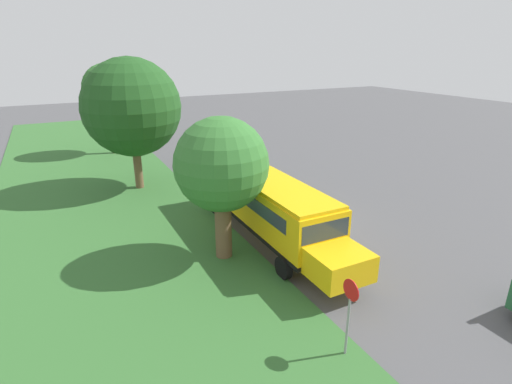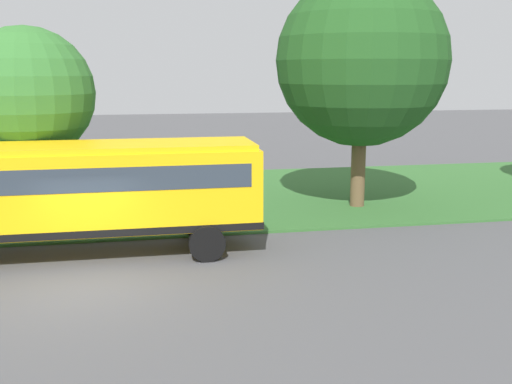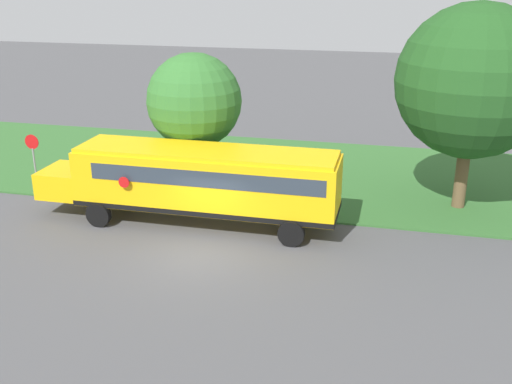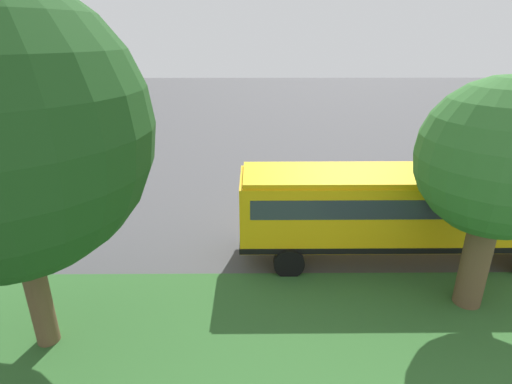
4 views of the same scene
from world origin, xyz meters
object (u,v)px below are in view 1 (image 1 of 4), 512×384
(school_bus, at_px, (266,201))
(oak_tree_far_end, at_px, (108,89))
(oak_tree_roadside_mid, at_px, (133,109))
(oak_tree_beside_bus, at_px, (222,163))
(car_white_nearest, at_px, (229,141))
(stop_sign, at_px, (349,309))

(school_bus, relative_size, oak_tree_far_end, 1.57)
(oak_tree_roadside_mid, relative_size, oak_tree_far_end, 1.10)
(school_bus, xyz_separation_m, oak_tree_roadside_mid, (-4.16, 10.29, 3.49))
(oak_tree_beside_bus, bearing_deg, oak_tree_far_end, 93.76)
(school_bus, relative_size, oak_tree_beside_bus, 1.91)
(school_bus, xyz_separation_m, car_white_nearest, (5.60, 17.47, -1.05))
(school_bus, distance_m, oak_tree_far_end, 21.84)
(oak_tree_roadside_mid, bearing_deg, oak_tree_far_end, 89.97)
(school_bus, bearing_deg, oak_tree_far_end, 101.15)
(school_bus, bearing_deg, car_white_nearest, 72.23)
(school_bus, relative_size, oak_tree_roadside_mid, 1.43)
(oak_tree_beside_bus, xyz_separation_m, stop_sign, (0.90, -7.60, -2.76))
(oak_tree_far_end, bearing_deg, oak_tree_beside_bus, -86.24)
(car_white_nearest, height_order, oak_tree_beside_bus, oak_tree_beside_bus)
(stop_sign, bearing_deg, oak_tree_beside_bus, 96.76)
(oak_tree_beside_bus, relative_size, oak_tree_roadside_mid, 0.75)
(oak_tree_beside_bus, height_order, stop_sign, oak_tree_beside_bus)
(oak_tree_beside_bus, bearing_deg, stop_sign, -83.24)
(car_white_nearest, bearing_deg, stop_sign, -105.83)
(school_bus, height_order, oak_tree_far_end, oak_tree_far_end)
(oak_tree_far_end, bearing_deg, school_bus, -78.85)
(car_white_nearest, relative_size, stop_sign, 1.61)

